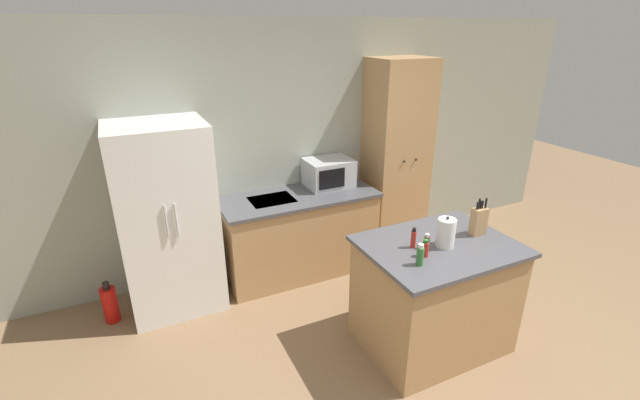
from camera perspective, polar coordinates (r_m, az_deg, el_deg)
ground_plane at (r=3.62m, az=14.97°, el=-22.81°), size 14.00×14.00×0.00m
wall_back at (r=4.72m, az=-1.73°, el=7.29°), size 7.20×0.06×2.60m
refrigerator at (r=4.13m, az=-19.65°, el=-2.45°), size 0.83×0.74×1.77m
back_counter at (r=4.61m, az=-2.83°, el=-4.45°), size 1.64×0.71×0.89m
pantry_cabinet at (r=5.01m, az=10.11°, el=5.53°), size 0.66×0.53×2.21m
kitchen_island at (r=3.71m, az=14.96°, el=-12.08°), size 1.18×0.90×0.94m
microwave at (r=4.64m, az=1.16°, el=3.67°), size 0.49×0.40×0.30m
knife_block at (r=3.68m, az=20.40°, el=-2.61°), size 0.13×0.08×0.31m
spice_bottle_tall_dark at (r=3.34m, az=12.35°, el=-5.03°), size 0.04×0.04×0.16m
spice_bottle_short_red at (r=3.25m, az=13.86°, el=-6.31°), size 0.05×0.05×0.14m
spice_bottle_amber_oil at (r=3.12m, az=13.20°, el=-7.19°), size 0.05×0.05×0.17m
spice_bottle_green_herb at (r=3.36m, az=14.04°, el=-5.43°), size 0.04×0.04×0.12m
kettle at (r=3.41m, az=16.44°, el=-4.22°), size 0.14×0.14×0.25m
fire_extinguisher at (r=4.42m, az=-26.20°, el=-12.32°), size 0.13×0.13×0.41m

